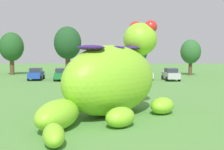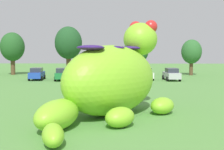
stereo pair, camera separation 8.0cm
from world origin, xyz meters
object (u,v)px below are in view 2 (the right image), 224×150
spectator_mid_field (102,78)px  car_orange (119,74)px  car_silver (171,74)px  car_blue (37,74)px  car_white (145,74)px  spectator_near_inflatable (74,84)px  car_green (62,74)px  car_red (91,74)px  giant_inflatable_creature (112,79)px

spectator_mid_field → car_orange: bearing=72.4°
car_orange → car_silver: size_ratio=1.01×
car_blue → car_silver: (18.98, -0.31, 0.00)m
car_white → spectator_near_inflatable: car_white is taller
car_green → spectator_mid_field: bearing=-41.7°
car_red → spectator_mid_field: (2.04, -6.43, -0.01)m
car_orange → spectator_near_inflatable: bearing=-108.1°
car_blue → giant_inflatable_creature: bearing=-63.5°
car_red → car_white: size_ratio=0.99×
car_orange → car_silver: (7.38, -0.53, 0.00)m
car_silver → spectator_near_inflatable: car_silver is taller
car_red → spectator_near_inflatable: (-0.29, -13.43, -0.01)m
car_orange → car_white: same height
car_red → spectator_mid_field: size_ratio=2.49×
giant_inflatable_creature → car_orange: (0.34, 22.85, -1.43)m
car_red → car_orange: size_ratio=1.00×
car_blue → car_silver: bearing=-0.9°
car_silver → spectator_near_inflatable: bearing=-132.8°
giant_inflatable_creature → car_orange: bearing=89.1°
car_green → car_white: bearing=5.5°
car_blue → car_red: 7.64m
car_orange → giant_inflatable_creature: bearing=-90.9°
car_silver → spectator_near_inflatable: 17.16m
car_red → car_orange: (3.98, -0.30, 0.00)m
car_silver → car_white: bearing=167.6°
car_white → car_silver: (3.64, -0.80, 0.00)m
car_red → spectator_near_inflatable: size_ratio=2.49×
car_silver → car_green: bearing=-178.8°
car_blue → spectator_near_inflatable: (7.33, -12.91, -0.01)m
car_blue → car_silver: size_ratio=1.01×
car_orange → spectator_mid_field: 6.44m
car_green → spectator_near_inflatable: bearing=-73.7°
car_blue → spectator_mid_field: car_blue is taller
car_green → car_silver: (15.25, 0.31, 0.00)m
car_blue → car_orange: (11.61, 0.22, 0.00)m
giant_inflatable_creature → car_white: bearing=80.0°
car_white → car_silver: bearing=-12.4°
spectator_mid_field → car_white: bearing=48.4°
car_orange → spectator_mid_field: size_ratio=2.49×
giant_inflatable_creature → car_blue: (-11.27, 22.63, -1.43)m
giant_inflatable_creature → car_silver: 23.66m
car_green → car_white: size_ratio=0.99×
car_green → car_silver: size_ratio=1.01×
car_silver → car_blue: bearing=179.1°
car_red → spectator_mid_field: car_red is taller
car_green → car_blue: bearing=170.5°
car_blue → spectator_near_inflatable: size_ratio=2.48×
spectator_near_inflatable → car_red: bearing=88.7°
car_white → spectator_near_inflatable: (-8.01, -13.40, -0.01)m
car_green → spectator_mid_field: (5.93, -5.29, -0.01)m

